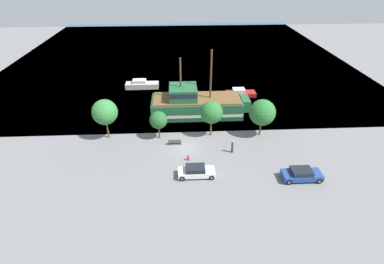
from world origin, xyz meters
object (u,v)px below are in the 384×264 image
at_px(parked_car_curb_front, 196,171).
at_px(fire_hydrant, 188,158).
at_px(bench_promenade_east, 175,142).
at_px(pirate_ship, 196,104).
at_px(moored_boat_dockside, 240,93).
at_px(moored_boat_outer, 142,85).
at_px(parked_car_curb_mid, 302,174).
at_px(pedestrian_walking_near, 232,146).

height_order(parked_car_curb_front, fire_hydrant, parked_car_curb_front).
bearing_deg(bench_promenade_east, pirate_ship, 69.05).
height_order(moored_boat_dockside, fire_hydrant, moored_boat_dockside).
relative_size(moored_boat_outer, parked_car_curb_front, 1.47).
distance_m(moored_boat_dockside, parked_car_curb_mid, 24.07).
bearing_deg(parked_car_curb_front, pedestrian_walking_near, 42.61).
height_order(pirate_ship, bench_promenade_east, pirate_ship).
bearing_deg(pedestrian_walking_near, moored_boat_outer, 121.29).
relative_size(moored_boat_outer, pedestrian_walking_near, 3.52).
bearing_deg(bench_promenade_east, parked_car_curb_front, -70.22).
relative_size(moored_boat_dockside, pedestrian_walking_near, 3.02).
bearing_deg(parked_car_curb_front, fire_hydrant, 103.99).
height_order(moored_boat_dockside, bench_promenade_east, moored_boat_dockside).
distance_m(pirate_ship, parked_car_curb_front, 15.92).
xyz_separation_m(parked_car_curb_mid, pedestrian_walking_near, (-7.04, 5.84, 0.21)).
relative_size(pirate_ship, pedestrian_walking_near, 8.70).
height_order(bench_promenade_east, pedestrian_walking_near, pedestrian_walking_near).
bearing_deg(parked_car_curb_front, moored_boat_outer, 107.82).
xyz_separation_m(moored_boat_outer, parked_car_curb_front, (8.82, -27.43, 0.02)).
xyz_separation_m(parked_car_curb_front, fire_hydrant, (-0.79, 3.18, -0.27)).
xyz_separation_m(bench_promenade_east, pedestrian_walking_near, (7.52, -2.26, 0.48)).
bearing_deg(bench_promenade_east, parked_car_curb_mid, -29.10).
xyz_separation_m(moored_boat_outer, pedestrian_walking_near, (13.85, -22.80, 0.26)).
xyz_separation_m(pirate_ship, parked_car_curb_mid, (11.13, -17.06, -1.07)).
bearing_deg(parked_car_curb_front, parked_car_curb_mid, -5.70).
bearing_deg(fire_hydrant, moored_boat_dockside, 62.06).
bearing_deg(moored_boat_dockside, pirate_ship, -141.46).
bearing_deg(parked_car_curb_mid, moored_boat_dockside, 95.96).
xyz_separation_m(moored_boat_outer, parked_car_curb_mid, (20.90, -28.64, 0.05)).
bearing_deg(moored_boat_dockside, fire_hydrant, -117.94).
bearing_deg(moored_boat_outer, pirate_ship, -49.84).
bearing_deg(pirate_ship, fire_hydrant, -97.82).
bearing_deg(parked_car_curb_mid, pedestrian_walking_near, 140.33).
xyz_separation_m(moored_boat_dockside, moored_boat_outer, (-18.40, 4.70, 0.15)).
relative_size(moored_boat_dockside, parked_car_curb_mid, 1.21).
distance_m(moored_boat_dockside, parked_car_curb_front, 24.67).
xyz_separation_m(pirate_ship, fire_hydrant, (-1.74, -12.68, -1.37)).
relative_size(fire_hydrant, pedestrian_walking_near, 0.43).
distance_m(pirate_ship, moored_boat_dockside, 11.11).
bearing_deg(moored_boat_dockside, moored_boat_outer, 165.68).
height_order(parked_car_curb_mid, bench_promenade_east, parked_car_curb_mid).
bearing_deg(parked_car_curb_mid, fire_hydrant, 161.20).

